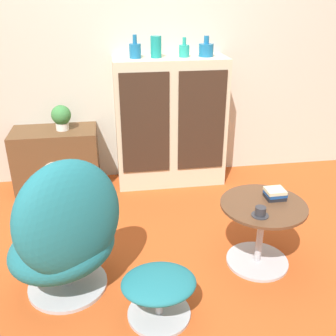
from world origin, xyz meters
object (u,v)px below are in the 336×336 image
(egg_chair, at_px, (66,234))
(coffee_table, at_px, (261,228))
(sideboard, at_px, (170,122))
(teacup, at_px, (260,212))
(tv_console, at_px, (57,160))
(potted_plant, at_px, (61,116))
(book_stack, at_px, (275,194))
(vase_inner_right, at_px, (184,50))
(vase_leftmost, at_px, (135,50))
(vase_rightmost, at_px, (206,49))
(ottoman, at_px, (159,288))
(vase_inner_left, at_px, (156,47))

(egg_chair, bearing_deg, coffee_table, 4.33)
(sideboard, bearing_deg, teacup, -77.97)
(sideboard, relative_size, teacup, 11.17)
(coffee_table, relative_size, teacup, 5.28)
(tv_console, relative_size, teacup, 7.10)
(sideboard, distance_m, potted_plant, 0.97)
(tv_console, xyz_separation_m, book_stack, (1.53, -1.28, 0.21))
(sideboard, xyz_separation_m, vase_inner_right, (0.12, 0.00, 0.64))
(book_stack, bearing_deg, egg_chair, -173.40)
(vase_inner_right, bearing_deg, coffee_table, -78.69)
(coffee_table, bearing_deg, vase_leftmost, 117.06)
(vase_rightmost, distance_m, book_stack, 1.49)
(vase_leftmost, bearing_deg, tv_console, -179.36)
(tv_console, height_order, vase_rightmost, vase_rightmost)
(egg_chair, distance_m, ottoman, 0.61)
(book_stack, bearing_deg, potted_plant, 138.54)
(vase_inner_left, xyz_separation_m, vase_inner_right, (0.24, 0.00, -0.03))
(vase_leftmost, distance_m, potted_plant, 0.86)
(ottoman, relative_size, coffee_table, 0.76)
(sideboard, xyz_separation_m, egg_chair, (-0.83, -1.43, -0.16))
(coffee_table, relative_size, book_stack, 4.21)
(sideboard, height_order, vase_rightmost, vase_rightmost)
(ottoman, bearing_deg, vase_leftmost, 88.75)
(vase_leftmost, relative_size, potted_plant, 0.87)
(sideboard, distance_m, tv_console, 1.09)
(vase_rightmost, bearing_deg, ottoman, -110.70)
(ottoman, distance_m, vase_inner_right, 2.05)
(potted_plant, bearing_deg, teacup, -49.06)
(vase_leftmost, relative_size, teacup, 1.83)
(sideboard, relative_size, vase_leftmost, 6.11)
(vase_inner_left, bearing_deg, potted_plant, -179.47)
(vase_inner_left, bearing_deg, tv_console, -179.48)
(egg_chair, xyz_separation_m, vase_leftmost, (0.54, 1.44, 0.81))
(egg_chair, xyz_separation_m, vase_inner_left, (0.71, 1.44, 0.83))
(egg_chair, bearing_deg, sideboard, 59.80)
(book_stack, bearing_deg, tv_console, 140.15)
(vase_inner_right, bearing_deg, sideboard, -178.14)
(vase_inner_right, relative_size, potted_plant, 0.73)
(egg_chair, height_order, teacup, egg_chair)
(vase_inner_left, bearing_deg, ottoman, -97.11)
(vase_leftmost, distance_m, teacup, 1.76)
(vase_inner_left, height_order, vase_inner_right, vase_inner_left)
(egg_chair, height_order, vase_leftmost, vase_leftmost)
(teacup, bearing_deg, sideboard, 102.03)
(vase_inner_right, relative_size, vase_rightmost, 0.94)
(egg_chair, relative_size, vase_leftmost, 4.74)
(vase_inner_left, relative_size, vase_rightmost, 1.03)
(tv_console, relative_size, vase_rightmost, 4.33)
(egg_chair, bearing_deg, vase_leftmost, 69.56)
(vase_rightmost, xyz_separation_m, teacup, (0.00, -1.47, -0.74))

